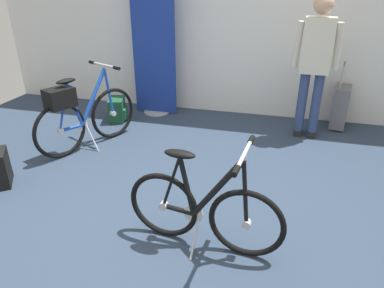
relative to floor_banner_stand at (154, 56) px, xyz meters
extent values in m
plane|color=#2D3D51|center=(0.92, -2.24, -0.81)|extent=(6.76, 6.76, 0.00)
cube|color=white|center=(0.92, 0.34, 0.61)|extent=(6.76, 0.10, 2.84)
cylinder|color=#B7B7BC|center=(0.00, 0.00, -0.80)|extent=(0.36, 0.36, 0.02)
cube|color=navy|center=(0.00, 0.00, 0.10)|extent=(0.60, 0.02, 1.77)
torus|color=black|center=(1.58, -2.55, -0.54)|extent=(0.53, 0.09, 0.53)
cylinder|color=#B7B7BC|center=(1.58, -2.55, -0.54)|extent=(0.06, 0.06, 0.06)
torus|color=black|center=(0.98, -2.50, -0.54)|extent=(0.53, 0.09, 0.53)
cylinder|color=#B7B7BC|center=(0.98, -2.50, -0.54)|extent=(0.06, 0.06, 0.06)
cylinder|color=black|center=(1.09, -2.51, -0.55)|extent=(0.24, 0.06, 0.05)
cylinder|color=black|center=(1.37, -2.53, -0.31)|extent=(0.37, 0.08, 0.51)
cylinder|color=black|center=(1.16, -2.51, -0.34)|extent=(0.13, 0.05, 0.44)
cylinder|color=black|center=(1.09, -2.51, -0.55)|extent=(0.23, 0.05, 0.04)
cylinder|color=black|center=(1.56, -2.55, -0.31)|extent=(0.08, 0.04, 0.48)
cylinder|color=black|center=(1.04, -2.50, -0.33)|extent=(0.16, 0.04, 0.43)
ellipsoid|color=black|center=(1.11, -2.51, -0.10)|extent=(0.23, 0.11, 0.05)
cylinder|color=#B7B7BC|center=(1.53, -2.55, -0.05)|extent=(0.03, 0.03, 0.04)
cylinder|color=#B7B7BC|center=(1.53, -2.55, -0.03)|extent=(0.07, 0.44, 0.03)
cylinder|color=black|center=(1.51, -2.76, -0.03)|extent=(0.04, 0.09, 0.04)
cylinder|color=black|center=(1.55, -2.33, -0.03)|extent=(0.04, 0.09, 0.04)
cylinder|color=#B7B7BC|center=(1.21, -2.52, -0.56)|extent=(0.14, 0.03, 0.14)
cylinder|color=#B7B7BC|center=(1.24, -2.61, -0.69)|extent=(0.03, 0.19, 0.25)
torus|color=black|center=(-0.20, -0.93, -0.51)|extent=(0.29, 0.56, 0.60)
cylinder|color=#B7B7BC|center=(-0.20, -0.93, -0.51)|extent=(0.07, 0.08, 0.06)
torus|color=black|center=(-0.49, -1.56, -0.51)|extent=(0.29, 0.56, 0.60)
cylinder|color=#B7B7BC|center=(-0.49, -1.56, -0.51)|extent=(0.07, 0.08, 0.06)
cylinder|color=#1947B2|center=(-0.44, -1.44, -0.51)|extent=(0.15, 0.26, 0.05)
cylinder|color=#1947B2|center=(-0.30, -1.15, -0.24)|extent=(0.21, 0.39, 0.58)
cylinder|color=#1947B2|center=(-0.40, -1.37, -0.27)|extent=(0.09, 0.15, 0.51)
cylinder|color=#1947B2|center=(-0.44, -1.44, -0.51)|extent=(0.14, 0.25, 0.04)
cylinder|color=#1947B2|center=(-0.21, -0.96, -0.23)|extent=(0.06, 0.09, 0.55)
cylinder|color=#1947B2|center=(-0.46, -1.49, -0.26)|extent=(0.09, 0.17, 0.49)
ellipsoid|color=black|center=(-0.43, -1.42, 0.00)|extent=(0.18, 0.24, 0.05)
cylinder|color=#B7B7BC|center=(-0.22, -0.98, 0.06)|extent=(0.03, 0.03, 0.04)
cylinder|color=#B7B7BC|center=(-0.22, -0.98, 0.08)|extent=(0.41, 0.21, 0.03)
cylinder|color=black|center=(-0.02, -1.08, 0.08)|extent=(0.10, 0.07, 0.04)
cylinder|color=black|center=(-0.42, -0.89, 0.08)|extent=(0.10, 0.07, 0.04)
cylinder|color=#B7B7BC|center=(-0.38, -1.32, -0.52)|extent=(0.07, 0.13, 0.14)
cylinder|color=#B7B7BC|center=(-0.28, -1.32, -0.67)|extent=(0.18, 0.10, 0.28)
cube|color=black|center=(-0.47, -1.51, -0.16)|extent=(0.30, 0.34, 0.20)
cylinder|color=navy|center=(2.12, -0.32, -0.42)|extent=(0.11, 0.11, 0.78)
cube|color=black|center=(2.13, -0.27, -0.77)|extent=(0.10, 0.24, 0.07)
cylinder|color=navy|center=(1.96, -0.31, -0.42)|extent=(0.11, 0.11, 0.78)
cube|color=black|center=(1.97, -0.26, -0.77)|extent=(0.10, 0.24, 0.07)
cube|color=beige|center=(2.04, -0.31, 0.27)|extent=(0.33, 0.22, 0.60)
cylinder|color=beige|center=(2.26, -0.31, 0.28)|extent=(0.12, 0.13, 0.51)
cylinder|color=beige|center=(1.84, -0.29, 0.28)|extent=(0.11, 0.13, 0.51)
sphere|color=tan|center=(2.04, -0.31, 0.70)|extent=(0.21, 0.21, 0.21)
cube|color=slate|center=(2.46, 0.08, -0.53)|extent=(0.24, 0.39, 0.52)
cylinder|color=#B7B7BC|center=(2.40, -0.03, -0.13)|extent=(0.02, 0.02, 0.28)
cylinder|color=#B7B7BC|center=(2.44, 0.20, -0.13)|extent=(0.02, 0.02, 0.28)
cylinder|color=slate|center=(2.42, 0.09, 0.01)|extent=(0.06, 0.23, 0.02)
cylinder|color=black|center=(2.49, -0.05, -0.79)|extent=(0.04, 0.03, 0.04)
cylinder|color=black|center=(2.54, 0.19, -0.79)|extent=(0.04, 0.03, 0.04)
cube|color=#19472D|center=(-0.41, -0.42, -0.65)|extent=(0.29, 0.37, 0.31)
cube|color=#1F5939|center=(-0.31, -0.38, -0.70)|extent=(0.10, 0.23, 0.13)
camera|label=1|loc=(1.71, -4.44, 0.93)|focal=32.34mm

